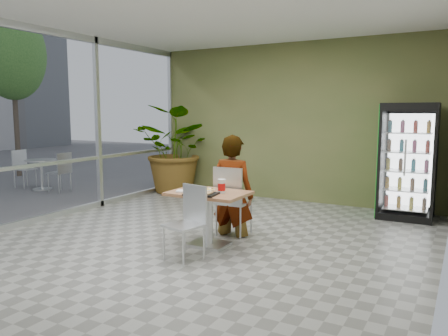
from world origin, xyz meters
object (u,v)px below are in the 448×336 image
(chair_near, at_px, (189,216))
(chair_far, at_px, (231,196))
(soda_cup, at_px, (222,186))
(cafeteria_tray, at_px, (201,194))
(dining_table, at_px, (209,207))
(beverage_fridge, at_px, (407,161))
(potted_plant, at_px, (177,149))
(seated_woman, at_px, (232,196))

(chair_near, bearing_deg, chair_far, 103.24)
(chair_near, xyz_separation_m, soda_cup, (0.15, 0.56, 0.30))
(chair_far, distance_m, cafeteria_tray, 0.81)
(dining_table, distance_m, chair_far, 0.57)
(cafeteria_tray, distance_m, beverage_fridge, 3.85)
(cafeteria_tray, distance_m, potted_plant, 4.27)
(potted_plant, bearing_deg, beverage_fridge, -1.01)
(soda_cup, bearing_deg, chair_near, -104.62)
(cafeteria_tray, bearing_deg, dining_table, 95.92)
(dining_table, relative_size, potted_plant, 0.53)
(chair_far, bearing_deg, seated_woman, -88.13)
(beverage_fridge, bearing_deg, potted_plant, 177.35)
(chair_near, height_order, beverage_fridge, beverage_fridge)
(potted_plant, bearing_deg, cafeteria_tray, -50.65)
(dining_table, xyz_separation_m, soda_cup, (0.19, 0.01, 0.30))
(chair_near, distance_m, soda_cup, 0.65)
(dining_table, bearing_deg, chair_near, -85.23)
(seated_woman, height_order, potted_plant, potted_plant)
(dining_table, height_order, chair_near, chair_near)
(seated_woman, xyz_separation_m, cafeteria_tray, (-0.01, -0.85, 0.17))
(dining_table, distance_m, cafeteria_tray, 0.32)
(dining_table, relative_size, beverage_fridge, 0.53)
(cafeteria_tray, height_order, beverage_fridge, beverage_fridge)
(seated_woman, distance_m, beverage_fridge, 3.18)
(chair_far, relative_size, cafeteria_tray, 2.50)
(cafeteria_tray, bearing_deg, beverage_fridge, 56.67)
(chair_far, distance_m, potted_plant, 3.71)
(seated_woman, xyz_separation_m, beverage_fridge, (2.10, 2.36, 0.39))
(chair_far, relative_size, potted_plant, 0.53)
(soda_cup, distance_m, cafeteria_tray, 0.31)
(chair_near, height_order, cafeteria_tray, chair_near)
(beverage_fridge, bearing_deg, chair_near, -122.31)
(seated_woman, height_order, cafeteria_tray, seated_woman)
(dining_table, bearing_deg, soda_cup, 4.38)
(chair_near, relative_size, beverage_fridge, 0.47)
(dining_table, height_order, chair_far, chair_far)
(potted_plant, bearing_deg, chair_near, -52.95)
(soda_cup, xyz_separation_m, beverage_fridge, (1.94, 2.97, 0.14))
(soda_cup, bearing_deg, beverage_fridge, 56.76)
(chair_far, height_order, soda_cup, chair_far)
(chair_far, xyz_separation_m, seated_woman, (-0.00, 0.06, -0.01))
(potted_plant, bearing_deg, chair_far, -42.68)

